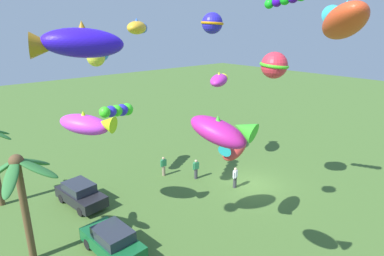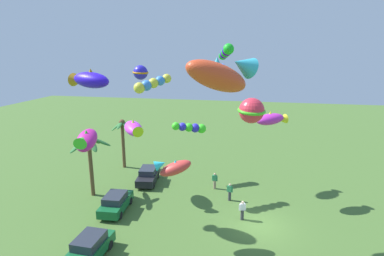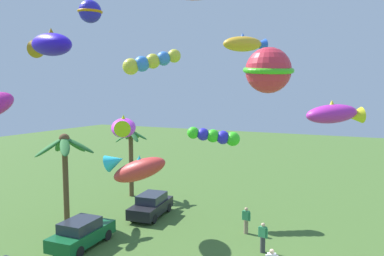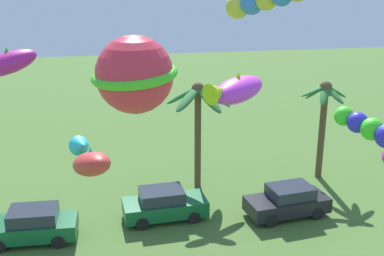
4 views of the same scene
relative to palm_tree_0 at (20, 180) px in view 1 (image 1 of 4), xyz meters
name	(u,v)px [view 1 (image 1 of 4)]	position (x,y,z in m)	size (l,w,h in m)	color
ground_plane	(252,185)	(-2.26, -14.83, -4.46)	(120.00, 120.00, 0.00)	#476B2D
palm_tree_0	(20,180)	(0.00, 0.00, 0.00)	(3.52, 3.55, 5.80)	brown
parked_car_1	(81,194)	(3.55, -4.02, -3.71)	(4.08, 2.17, 1.51)	black
parked_car_2	(113,241)	(-2.30, -3.27, -3.71)	(4.00, 1.94, 1.51)	#145B2D
spectator_0	(196,169)	(1.29, -12.32, -3.65)	(0.31, 0.54, 1.59)	#38383D
spectator_1	(235,177)	(-1.69, -13.51, -3.65)	(0.33, 0.53, 1.59)	#38383D
spectator_2	(164,166)	(3.39, -10.75, -3.65)	(0.28, 0.55, 1.59)	gray
kite_fish_0	(221,131)	(-8.38, -4.77, 3.49)	(2.73, 1.69, 1.37)	#BE208E
kite_ball_1	(212,23)	(-5.51, -7.08, 7.05)	(1.36, 1.36, 0.88)	#2820C8
kite_fish_2	(219,80)	(2.12, -15.55, 2.86)	(2.39, 2.99, 1.23)	#C12AB3
kite_ball_3	(274,65)	(-4.11, -13.82, 4.68)	(2.44, 2.43, 1.61)	#E62E42
kite_fish_4	(343,19)	(-8.65, -12.26, 7.23)	(3.69, 3.97, 2.34)	#E14420
kite_fish_5	(234,147)	(-5.33, -8.99, 0.97)	(1.76, 2.70, 1.48)	red
kite_fish_6	(87,124)	(0.83, -3.86, 1.82)	(3.42, 2.90, 1.46)	#DF3CF2
kite_tube_7	(118,111)	(5.14, -8.04, 1.03)	(1.95, 3.23, 1.26)	#3DE725
kite_fish_8	(78,43)	(-3.05, -2.23, 6.32)	(2.51, 3.75, 1.50)	#2A12D6
kite_tube_9	(103,50)	(1.37, -5.44, 5.66)	(2.58, 2.78, 1.54)	yellow
kite_fish_10	(137,28)	(5.03, -10.00, 6.85)	(2.68, 2.75, 1.16)	gold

